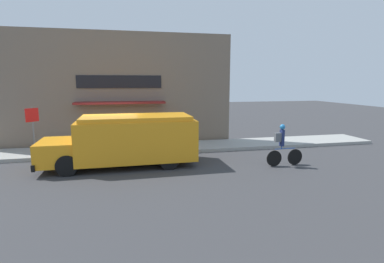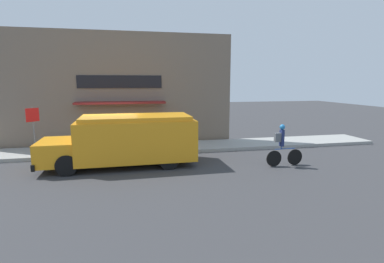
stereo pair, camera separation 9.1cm
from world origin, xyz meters
TOP-DOWN VIEW (x-y plane):
  - ground_plane at (0.00, 0.00)m, footprint 70.00×70.00m
  - sidewalk at (0.00, 1.13)m, footprint 28.00×2.26m
  - storefront at (0.02, 2.48)m, footprint 13.02×1.09m
  - school_bus at (0.78, -1.48)m, footprint 6.08×2.64m
  - cyclist at (6.93, -2.89)m, footprint 1.61×0.21m
  - stop_sign_post at (-3.29, 0.73)m, footprint 0.45×0.45m
  - trash_bin at (-1.05, 1.34)m, footprint 0.57×0.57m

SIDE VIEW (x-z plane):
  - ground_plane at x=0.00m, z-range 0.00..0.00m
  - sidewalk at x=0.00m, z-range 0.00..0.17m
  - trash_bin at x=-1.05m, z-range 0.17..0.99m
  - cyclist at x=6.93m, z-range -0.02..1.69m
  - school_bus at x=0.78m, z-range 0.05..2.10m
  - stop_sign_post at x=-3.29m, z-range 0.53..2.66m
  - storefront at x=0.02m, z-range -0.01..5.94m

